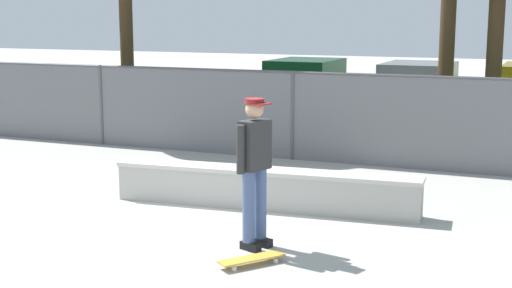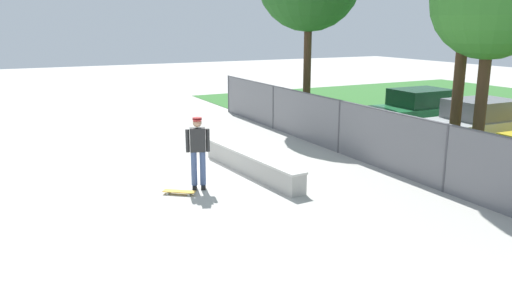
{
  "view_description": "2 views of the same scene",
  "coord_description": "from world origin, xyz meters",
  "px_view_note": "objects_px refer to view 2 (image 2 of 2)",
  "views": [
    {
      "loc": [
        4.7,
        -8.41,
        2.83
      ],
      "look_at": [
        0.86,
        0.89,
        1.02
      ],
      "focal_mm": 51.01,
      "sensor_mm": 36.0,
      "label": 1
    },
    {
      "loc": [
        12.95,
        -4.71,
        4.08
      ],
      "look_at": [
        1.26,
        1.2,
        0.95
      ],
      "focal_mm": 35.19,
      "sensor_mm": 36.0,
      "label": 2
    }
  ],
  "objects_px": {
    "concrete_ledge": "(251,163)",
    "skateboard": "(179,192)",
    "skateboarder": "(198,149)",
    "car_silver": "(482,123)",
    "car_green": "(422,110)",
    "tree_mid": "(492,1)"
  },
  "relations": [
    {
      "from": "concrete_ledge",
      "to": "skateboard",
      "type": "xyz_separation_m",
      "value": [
        0.79,
        -2.37,
        -0.22
      ]
    },
    {
      "from": "concrete_ledge",
      "to": "skateboarder",
      "type": "distance_m",
      "value": 2.0
    },
    {
      "from": "skateboarder",
      "to": "concrete_ledge",
      "type": "bearing_deg",
      "value": 108.09
    },
    {
      "from": "car_silver",
      "to": "skateboarder",
      "type": "bearing_deg",
      "value": -91.08
    },
    {
      "from": "skateboard",
      "to": "car_green",
      "type": "relative_size",
      "value": 0.18
    },
    {
      "from": "car_silver",
      "to": "tree_mid",
      "type": "bearing_deg",
      "value": -52.84
    },
    {
      "from": "car_green",
      "to": "car_silver",
      "type": "bearing_deg",
      "value": -4.42
    },
    {
      "from": "skateboarder",
      "to": "car_silver",
      "type": "relative_size",
      "value": 0.44
    },
    {
      "from": "skateboarder",
      "to": "car_green",
      "type": "relative_size",
      "value": 0.44
    },
    {
      "from": "tree_mid",
      "to": "car_silver",
      "type": "bearing_deg",
      "value": 127.16
    },
    {
      "from": "concrete_ledge",
      "to": "skateboarder",
      "type": "height_order",
      "value": "skateboarder"
    },
    {
      "from": "skateboard",
      "to": "car_silver",
      "type": "bearing_deg",
      "value": 90.11
    },
    {
      "from": "concrete_ledge",
      "to": "tree_mid",
      "type": "xyz_separation_m",
      "value": [
        2.68,
        5.75,
        4.38
      ]
    },
    {
      "from": "skateboarder",
      "to": "tree_mid",
      "type": "bearing_deg",
      "value": 74.37
    },
    {
      "from": "concrete_ledge",
      "to": "skateboard",
      "type": "bearing_deg",
      "value": -71.6
    },
    {
      "from": "tree_mid",
      "to": "car_silver",
      "type": "relative_size",
      "value": 1.49
    },
    {
      "from": "concrete_ledge",
      "to": "car_silver",
      "type": "height_order",
      "value": "car_silver"
    },
    {
      "from": "car_silver",
      "to": "skateboard",
      "type": "bearing_deg",
      "value": -89.89
    },
    {
      "from": "concrete_ledge",
      "to": "car_silver",
      "type": "distance_m",
      "value": 8.33
    },
    {
      "from": "car_green",
      "to": "skateboard",
      "type": "bearing_deg",
      "value": -74.63
    },
    {
      "from": "car_silver",
      "to": "car_green",
      "type": "bearing_deg",
      "value": 175.58
    },
    {
      "from": "concrete_ledge",
      "to": "tree_mid",
      "type": "height_order",
      "value": "tree_mid"
    }
  ]
}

